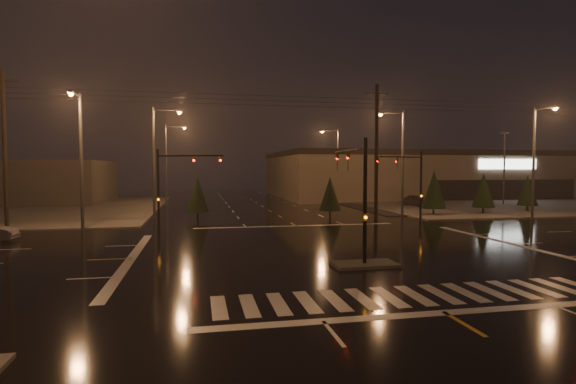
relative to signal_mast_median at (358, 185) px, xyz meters
The scene contains 25 objects.
ground 4.85m from the signal_mast_median, 90.00° to the left, with size 140.00×140.00×0.00m, color black.
sidewalk_ne 44.80m from the signal_mast_median, 47.79° to the left, with size 36.00×36.00×0.12m, color #4A4842.
median_island 3.79m from the signal_mast_median, 90.00° to the right, with size 3.00×1.60×0.15m, color #4A4842.
crosswalk 7.01m from the signal_mast_median, 90.00° to the right, with size 15.00×2.60×0.01m, color beige.
stop_bar_near 8.77m from the signal_mast_median, 90.00° to the right, with size 16.00×0.50×0.01m, color beige.
stop_bar_far 14.56m from the signal_mast_median, 90.00° to the left, with size 16.00×0.50×0.01m, color beige.
parking_lot 46.95m from the signal_mast_median, 41.60° to the left, with size 50.00×24.00×0.08m, color black.
retail_building 60.26m from the signal_mast_median, 54.49° to the left, with size 60.20×28.30×7.20m.
signal_mast_median is the anchor object (origin of this frame).
signal_mast_ne 16.27m from the signal_mast_median, 54.28° to the left, with size 4.84×1.86×6.00m.
signal_mast_nw 16.27m from the signal_mast_median, 125.72° to the left, with size 4.84×1.86×6.00m.
streetlight_1 23.94m from the signal_mast_median, 117.96° to the left, with size 2.77×0.32×10.00m.
streetlight_2 38.78m from the signal_mast_median, 106.79° to the left, with size 2.77×0.32×10.00m.
streetlight_3 22.20m from the signal_mast_median, 59.61° to the left, with size 2.77×0.32×10.00m.
streetlight_4 40.69m from the signal_mast_median, 74.03° to the left, with size 2.77×0.32×10.00m.
streetlight_5 21.53m from the signal_mast_median, 138.30° to the left, with size 0.32×2.77×10.00m.
streetlight_6 26.29m from the signal_mast_median, 32.94° to the left, with size 0.32×2.77×10.00m.
utility_pole_0 27.95m from the signal_mast_median, 142.19° to the left, with size 2.20×0.32×12.00m.
utility_pole_1 19.00m from the signal_mast_median, 64.89° to the left, with size 2.20×0.32×12.00m.
conifer_0 24.49m from the signal_mast_median, 52.35° to the left, with size 2.37×2.37×4.40m.
conifer_1 28.11m from the signal_mast_median, 43.55° to the left, with size 2.18×2.18×4.10m.
conifer_2 33.24m from the signal_mast_median, 37.81° to the left, with size 2.04×2.04×3.89m.
conifer_3 21.45m from the signal_mast_median, 111.01° to the left, with size 2.01×2.01×3.85m.
conifer_4 19.48m from the signal_mast_median, 77.24° to the left, with size 2.02×2.02×3.86m.
car_parked 33.98m from the signal_mast_median, 57.93° to the left, with size 1.71×4.26×1.45m, color black.
Camera 1 is at (-7.64, -23.73, 4.57)m, focal length 28.00 mm.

